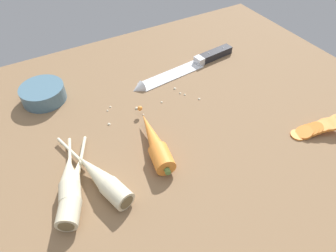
{
  "coord_description": "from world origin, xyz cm",
  "views": [
    {
      "loc": [
        -24.59,
        -45.14,
        50.73
      ],
      "look_at": [
        0.0,
        -2.0,
        1.5
      ],
      "focal_mm": 32.68,
      "sensor_mm": 36.0,
      "label": 1
    }
  ],
  "objects_px": {
    "parsnip_front": "(101,178)",
    "carrot_slice_stack": "(319,127)",
    "parsnip_mid_right": "(69,179)",
    "whole_carrot": "(155,142)",
    "prep_bowl": "(43,93)",
    "parsnip_mid_left": "(73,191)",
    "chefs_knife": "(183,68)"
  },
  "relations": [
    {
      "from": "parsnip_mid_left",
      "to": "prep_bowl",
      "type": "distance_m",
      "value": 0.32
    },
    {
      "from": "whole_carrot",
      "to": "parsnip_front",
      "type": "height_order",
      "value": "whole_carrot"
    },
    {
      "from": "parsnip_mid_right",
      "to": "carrot_slice_stack",
      "type": "bearing_deg",
      "value": -14.51
    },
    {
      "from": "whole_carrot",
      "to": "parsnip_mid_left",
      "type": "distance_m",
      "value": 0.19
    },
    {
      "from": "chefs_knife",
      "to": "parsnip_front",
      "type": "relative_size",
      "value": 1.5
    },
    {
      "from": "parsnip_mid_left",
      "to": "prep_bowl",
      "type": "xyz_separation_m",
      "value": [
        0.02,
        0.32,
        0.0
      ]
    },
    {
      "from": "parsnip_front",
      "to": "prep_bowl",
      "type": "relative_size",
      "value": 2.12
    },
    {
      "from": "prep_bowl",
      "to": "chefs_knife",
      "type": "bearing_deg",
      "value": -9.76
    },
    {
      "from": "carrot_slice_stack",
      "to": "prep_bowl",
      "type": "height_order",
      "value": "prep_bowl"
    },
    {
      "from": "parsnip_front",
      "to": "parsnip_mid_right",
      "type": "distance_m",
      "value": 0.06
    },
    {
      "from": "chefs_knife",
      "to": "whole_carrot",
      "type": "distance_m",
      "value": 0.31
    },
    {
      "from": "carrot_slice_stack",
      "to": "parsnip_mid_right",
      "type": "bearing_deg",
      "value": 165.49
    },
    {
      "from": "whole_carrot",
      "to": "parsnip_mid_right",
      "type": "height_order",
      "value": "whole_carrot"
    },
    {
      "from": "carrot_slice_stack",
      "to": "prep_bowl",
      "type": "xyz_separation_m",
      "value": [
        -0.52,
        0.43,
        0.01
      ]
    },
    {
      "from": "parsnip_front",
      "to": "parsnip_mid_right",
      "type": "xyz_separation_m",
      "value": [
        -0.05,
        0.03,
        0.0
      ]
    },
    {
      "from": "whole_carrot",
      "to": "parsnip_front",
      "type": "xyz_separation_m",
      "value": [
        -0.13,
        -0.03,
        -0.0
      ]
    },
    {
      "from": "chefs_knife",
      "to": "parsnip_mid_left",
      "type": "height_order",
      "value": "parsnip_mid_left"
    },
    {
      "from": "parsnip_mid_left",
      "to": "prep_bowl",
      "type": "height_order",
      "value": "same"
    },
    {
      "from": "whole_carrot",
      "to": "prep_bowl",
      "type": "distance_m",
      "value": 0.33
    },
    {
      "from": "parsnip_mid_left",
      "to": "parsnip_mid_right",
      "type": "distance_m",
      "value": 0.03
    },
    {
      "from": "parsnip_mid_right",
      "to": "prep_bowl",
      "type": "xyz_separation_m",
      "value": [
        0.02,
        0.29,
        0.0
      ]
    },
    {
      "from": "whole_carrot",
      "to": "parsnip_mid_left",
      "type": "relative_size",
      "value": 1.01
    },
    {
      "from": "chefs_knife",
      "to": "parsnip_mid_left",
      "type": "relative_size",
      "value": 1.69
    },
    {
      "from": "chefs_knife",
      "to": "parsnip_mid_right",
      "type": "relative_size",
      "value": 2.04
    },
    {
      "from": "whole_carrot",
      "to": "parsnip_mid_right",
      "type": "bearing_deg",
      "value": -179.6
    },
    {
      "from": "chefs_knife",
      "to": "parsnip_mid_right",
      "type": "xyz_separation_m",
      "value": [
        -0.4,
        -0.22,
        0.01
      ]
    },
    {
      "from": "parsnip_mid_left",
      "to": "carrot_slice_stack",
      "type": "distance_m",
      "value": 0.55
    },
    {
      "from": "parsnip_mid_right",
      "to": "prep_bowl",
      "type": "distance_m",
      "value": 0.29
    },
    {
      "from": "parsnip_mid_left",
      "to": "whole_carrot",
      "type": "bearing_deg",
      "value": 9.78
    },
    {
      "from": "whole_carrot",
      "to": "prep_bowl",
      "type": "height_order",
      "value": "whole_carrot"
    },
    {
      "from": "parsnip_front",
      "to": "carrot_slice_stack",
      "type": "height_order",
      "value": "parsnip_front"
    },
    {
      "from": "parsnip_mid_left",
      "to": "parsnip_front",
      "type": "bearing_deg",
      "value": 1.78
    }
  ]
}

